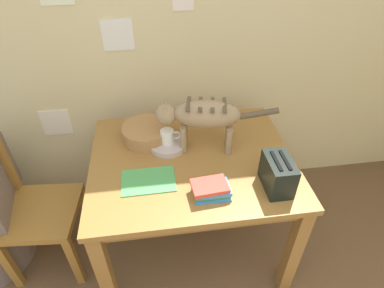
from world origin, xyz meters
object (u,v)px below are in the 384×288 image
Objects in this scene: magazine at (148,181)px; wicker_basket at (147,133)px; cat at (201,116)px; toaster at (278,174)px; book_stack at (211,189)px; coffee_mug at (168,136)px; dining_table at (192,171)px; wooden_chair_near at (32,210)px; saucer_bowl at (168,144)px.

magazine is 0.36m from wicker_basket.
cat is 3.22× the size of toaster.
book_stack is 0.57m from wicker_basket.
book_stack is 0.66× the size of wicker_basket.
toaster is (0.50, -0.39, 0.01)m from coffee_mug.
toaster reaches higher than magazine.
wicker_basket reaches higher than dining_table.
toaster is 0.21× the size of wooden_chair_near.
dining_table is at bearing -44.74° from coffee_mug.
cat is at bearing -11.36° from saucer_bowl.
book_stack is (0.18, -0.40, 0.02)m from saucer_bowl.
coffee_mug reaches higher than wicker_basket.
coffee_mug is at bearing 64.24° from magazine.
coffee_mug is at bearing -0.00° from saucer_bowl.
wicker_basket is 0.30× the size of wooden_chair_near.
cat is 0.24m from coffee_mug.
toaster reaches higher than coffee_mug.
saucer_bowl is 1.83× the size of coffee_mug.
wooden_chair_near is (-0.82, -0.11, -0.37)m from coffee_mug.
cat is at bearing -23.05° from wicker_basket.
cat is 2.99× the size of saucer_bowl.
cat is at bearing 35.91° from magazine.
saucer_bowl reaches higher than dining_table.
coffee_mug is at bearing 89.77° from cat.
magazine is (-0.12, -0.27, -0.01)m from saucer_bowl.
wooden_chair_near reaches higher than book_stack.
cat reaches higher than wicker_basket.
coffee_mug is 0.63× the size of book_stack.
toaster reaches higher than saucer_bowl.
cat reaches higher than toaster.
book_stack is at bearing -24.26° from magazine.
saucer_bowl is 0.23× the size of wooden_chair_near.
saucer_bowl is 0.44m from book_stack.
wicker_basket is 0.79m from toaster.
saucer_bowl is (-0.12, 0.12, 0.11)m from dining_table.
dining_table is at bearing 154.23° from cat.
dining_table is at bearing 144.71° from toaster.
saucer_bowl is at bearing 180.00° from coffee_mug.
wicker_basket is at bearing 78.31° from cat.
saucer_bowl is at bearing 142.40° from toaster.
cat is 0.49m from toaster.
toaster is at bearing -11.87° from magazine.
wicker_basket reaches higher than saucer_bowl.
book_stack is at bearing -178.77° from toaster.
wooden_chair_near is at bearing 179.55° from dining_table.
coffee_mug reaches higher than saucer_bowl.
coffee_mug is (0.00, -0.00, 0.06)m from saucer_bowl.
wooden_chair_near is (-0.81, -0.11, -0.31)m from saucer_bowl.
wicker_basket reaches higher than book_stack.
toaster is (0.38, -0.27, 0.18)m from dining_table.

